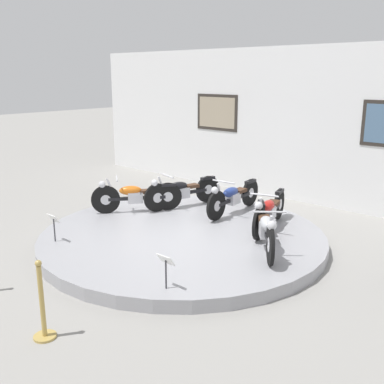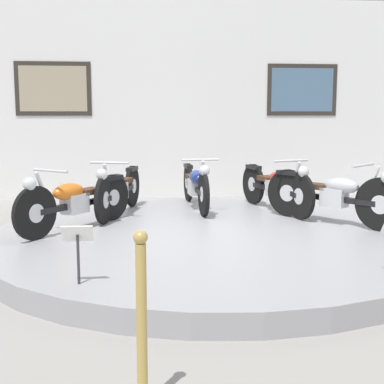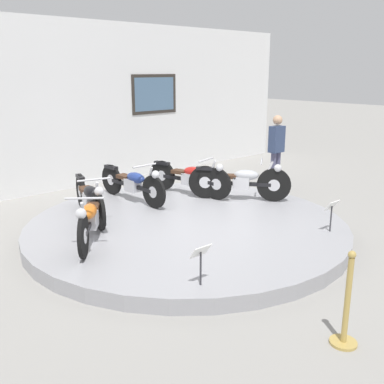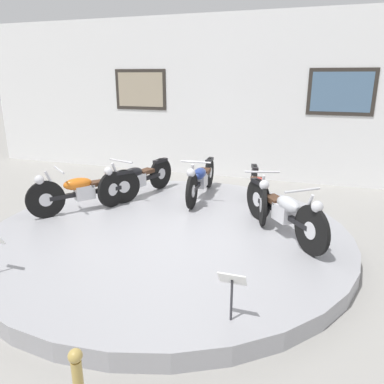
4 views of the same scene
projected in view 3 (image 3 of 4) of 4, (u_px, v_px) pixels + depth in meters
ground_plane at (187, 233)px, 7.70m from camera, size 60.00×60.00×0.00m
display_platform at (187, 227)px, 7.67m from camera, size 5.39×5.39×0.22m
back_wall at (67, 106)px, 10.23m from camera, size 14.00×0.22×3.82m
motorcycle_orange at (90, 217)px, 6.70m from camera, size 1.25×1.59×0.79m
motorcycle_black at (90, 197)px, 7.70m from camera, size 0.67×1.92×0.79m
motorcycle_blue at (133, 183)px, 8.72m from camera, size 0.54×1.97×0.79m
motorcycle_red at (190, 177)px, 9.16m from camera, size 0.66×1.93×0.79m
motorcycle_silver at (241, 181)px, 8.80m from camera, size 1.31×1.60×0.81m
info_placard_front_left at (201, 256)px, 5.29m from camera, size 0.26×0.11×0.51m
info_placard_front_centre at (332, 209)px, 7.08m from camera, size 0.26×0.11×0.51m
visitor_standing at (276, 146)px, 10.60m from camera, size 0.36×0.22×1.69m
stanchion_post_left_of_entry at (346, 314)px, 4.51m from camera, size 0.28×0.28×1.02m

